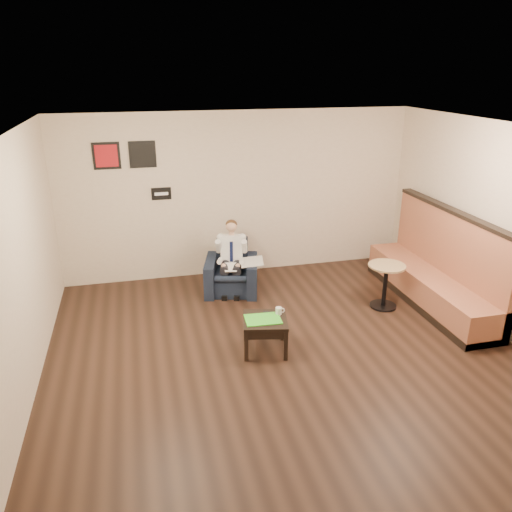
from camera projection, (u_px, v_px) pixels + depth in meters
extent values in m
plane|color=black|center=(289.00, 359.00, 6.30)|extent=(6.00, 6.00, 0.00)
cube|color=beige|center=(239.00, 195.00, 8.51)|extent=(6.00, 0.02, 2.80)
cube|color=beige|center=(441.00, 425.00, 3.07)|extent=(6.00, 0.02, 2.80)
cube|color=beige|center=(14.00, 281.00, 5.12)|extent=(0.02, 6.00, 2.80)
cube|color=white|center=(296.00, 133.00, 5.29)|extent=(6.00, 6.00, 0.02)
cube|color=black|center=(161.00, 194.00, 8.17)|extent=(0.32, 0.02, 0.20)
cube|color=#B0151C|center=(106.00, 156.00, 7.76)|extent=(0.42, 0.03, 0.42)
cube|color=black|center=(143.00, 154.00, 7.88)|extent=(0.42, 0.03, 0.42)
cube|color=black|center=(231.00, 268.00, 8.07)|extent=(1.01, 1.01, 0.80)
cube|color=white|center=(231.00, 267.00, 7.86)|extent=(0.23, 0.29, 0.01)
cube|color=silver|center=(252.00, 262.00, 7.93)|extent=(0.43, 0.50, 0.01)
cube|color=black|center=(265.00, 334.00, 6.42)|extent=(0.65, 0.65, 0.45)
cube|color=#41D62A|center=(263.00, 319.00, 6.32)|extent=(0.47, 0.35, 0.01)
cylinder|color=white|center=(279.00, 311.00, 6.45)|extent=(0.10, 0.10, 0.10)
cube|color=black|center=(268.00, 313.00, 6.49)|extent=(0.16, 0.12, 0.01)
cube|color=#99563B|center=(433.00, 259.00, 7.55)|extent=(0.67, 2.83, 1.45)
cylinder|color=#A38458|center=(385.00, 286.00, 7.55)|extent=(0.65, 0.65, 0.69)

